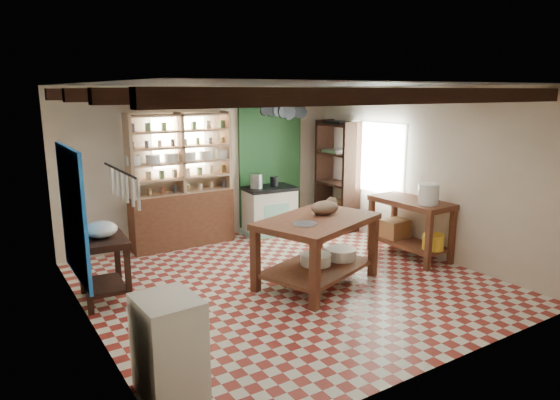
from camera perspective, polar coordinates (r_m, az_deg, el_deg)
floor at (r=6.81m, az=0.90°, el=-9.50°), size 5.00×5.00×0.02m
ceiling at (r=6.32m, az=0.98°, el=13.04°), size 5.00×5.00×0.02m
wall_back at (r=8.60m, az=-8.33°, el=4.06°), size 5.00×0.04×2.60m
wall_front at (r=4.62m, az=18.37°, el=-3.69°), size 5.00×0.04×2.60m
wall_left at (r=5.49m, az=-21.36°, el=-1.40°), size 0.04×5.00×2.60m
wall_right at (r=8.07m, az=15.93°, el=3.17°), size 0.04×5.00×2.60m
ceiling_beams at (r=6.32m, az=0.97°, el=11.95°), size 5.00×3.80×0.15m
blue_wall_patch at (r=6.41m, az=-22.59°, el=-1.46°), size 0.04×1.40×1.60m
green_wall_patch at (r=9.16m, az=-1.09°, el=4.38°), size 1.30×0.04×2.30m
window_back at (r=8.34m, az=-11.50°, el=6.46°), size 0.90×0.02×0.80m
window_right at (r=8.73m, az=10.97°, el=4.75°), size 0.02×1.30×1.20m
utensil_rail at (r=4.26m, az=-17.81°, el=1.66°), size 0.06×0.90×0.28m
pot_rack at (r=8.72m, az=0.35°, el=10.12°), size 0.86×0.12×0.36m
shelving_unit at (r=8.25m, az=-11.22°, el=2.19°), size 1.70×0.34×2.20m
tall_rack at (r=9.25m, az=6.56°, el=2.81°), size 0.40×0.86×2.00m
work_table at (r=6.67m, az=4.23°, el=-5.83°), size 1.84×1.51×0.89m
stove at (r=8.93m, az=-1.22°, el=-1.19°), size 0.93×0.67×0.86m
prep_table at (r=6.51m, az=-19.48°, el=-7.42°), size 0.61×0.84×0.80m
white_cabinet at (r=4.46m, az=-12.59°, el=-16.00°), size 0.50×0.60×0.87m
right_counter at (r=7.94m, az=14.63°, el=-3.16°), size 0.66×1.28×0.91m
cat at (r=6.75m, az=5.14°, el=-0.87°), size 0.50×0.46×0.18m
steel_tray at (r=6.23m, az=2.87°, el=-2.74°), size 0.39×0.39×0.02m
basin_large at (r=6.78m, az=4.10°, el=-6.76°), size 0.52×0.52×0.14m
basin_small at (r=7.02m, az=6.96°, el=-6.11°), size 0.54×0.54×0.15m
kettle_left at (r=8.71m, az=-2.71°, el=2.17°), size 0.23×0.23×0.25m
kettle_right at (r=8.87m, az=-0.66°, el=2.14°), size 0.15×0.15×0.18m
enamel_bowl at (r=6.36m, az=-19.81°, el=-3.18°), size 0.42×0.42×0.19m
white_bucket at (r=7.54m, az=16.61°, el=0.64°), size 0.31×0.31×0.30m
wicker_basket at (r=8.15m, az=13.03°, el=-3.19°), size 0.41×0.33×0.28m
yellow_tub at (r=7.69m, az=17.10°, el=-4.59°), size 0.32×0.32×0.23m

